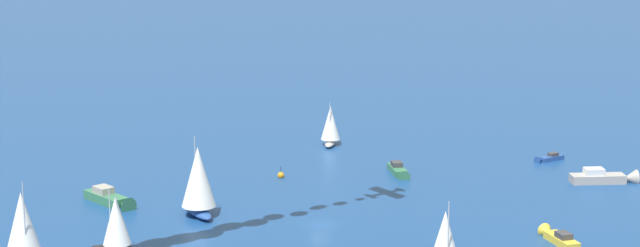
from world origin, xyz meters
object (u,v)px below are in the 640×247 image
at_px(sailboat_trailing, 116,223).
at_px(motorboat_outer_ring_a, 558,237).
at_px(motorboat_far_stbd, 607,178).
at_px(motorboat_mid_cluster, 399,171).
at_px(sailboat_inshore, 330,125).
at_px(sailboat_ahead, 23,240).
at_px(marker_buoy, 281,175).
at_px(motorboat_outer_ring_b, 111,199).
at_px(motorboat_near_centre, 548,158).
at_px(sailboat_offshore, 198,181).

bearing_deg(sailboat_trailing, motorboat_outer_ring_a, 74.22).
height_order(motorboat_far_stbd, motorboat_mid_cluster, motorboat_far_stbd).
xyz_separation_m(sailboat_inshore, sailboat_ahead, (57.60, -60.24, 2.41)).
distance_m(sailboat_inshore, motorboat_mid_cluster, 24.32).
distance_m(sailboat_ahead, motorboat_mid_cluster, 72.09).
relative_size(sailboat_trailing, marker_buoy, 4.11).
bearing_deg(sailboat_inshore, motorboat_mid_cluster, 7.74).
distance_m(sailboat_trailing, motorboat_mid_cluster, 56.28).
distance_m(sailboat_trailing, motorboat_outer_ring_a, 58.98).
bearing_deg(sailboat_trailing, motorboat_mid_cluster, 114.94).
distance_m(sailboat_inshore, sailboat_trailing, 67.37).
xyz_separation_m(motorboat_far_stbd, motorboat_outer_ring_a, (23.49, -23.83, -0.23)).
distance_m(motorboat_mid_cluster, marker_buoy, 19.69).
height_order(motorboat_outer_ring_a, motorboat_outer_ring_b, motorboat_outer_ring_b).
bearing_deg(marker_buoy, motorboat_outer_ring_a, 29.08).
distance_m(motorboat_near_centre, motorboat_outer_ring_a, 45.33).
xyz_separation_m(sailboat_offshore, marker_buoy, (-16.46, 17.88, -4.94)).
xyz_separation_m(sailboat_offshore, motorboat_outer_ring_b, (-10.33, -11.01, -4.50)).
relative_size(motorboat_far_stbd, sailboat_offshore, 0.96).
relative_size(motorboat_near_centre, marker_buoy, 2.87).
relative_size(motorboat_near_centre, sailboat_inshore, 0.73).
height_order(sailboat_offshore, sailboat_ahead, sailboat_ahead).
bearing_deg(motorboat_far_stbd, marker_buoy, -113.46).
relative_size(motorboat_near_centre, sailboat_offshore, 0.52).
height_order(sailboat_inshore, sailboat_ahead, sailboat_ahead).
xyz_separation_m(sailboat_inshore, sailboat_offshore, (35.46, -33.71, 1.55)).
relative_size(sailboat_trailing, motorboat_mid_cluster, 1.05).
relative_size(motorboat_outer_ring_a, marker_buoy, 3.82).
xyz_separation_m(motorboat_mid_cluster, motorboat_outer_ring_b, (1.23, -47.97, 0.20)).
height_order(motorboat_mid_cluster, marker_buoy, marker_buoy).
relative_size(sailboat_inshore, motorboat_outer_ring_b, 0.77).
bearing_deg(marker_buoy, motorboat_far_stbd, 66.54).
bearing_deg(sailboat_trailing, motorboat_outer_ring_b, 172.46).
height_order(motorboat_near_centre, sailboat_inshore, sailboat_inshore).
height_order(sailboat_trailing, motorboat_mid_cluster, sailboat_trailing).
xyz_separation_m(motorboat_near_centre, motorboat_far_stbd, (15.80, 1.23, 0.39)).
bearing_deg(motorboat_outer_ring_a, marker_buoy, -150.92).
xyz_separation_m(sailboat_offshore, motorboat_outer_ring_a, (28.14, 42.68, -4.70)).
height_order(motorboat_far_stbd, sailboat_inshore, sailboat_inshore).
distance_m(motorboat_near_centre, motorboat_outer_ring_b, 76.30).
xyz_separation_m(motorboat_far_stbd, motorboat_mid_cluster, (-16.22, -29.55, -0.22)).
height_order(sailboat_offshore, sailboat_trailing, sailboat_offshore).
height_order(motorboat_near_centre, sailboat_trailing, sailboat_trailing).
xyz_separation_m(sailboat_offshore, sailboat_trailing, (12.12, -13.99, -1.38)).
bearing_deg(sailboat_ahead, motorboat_outer_ring_a, 85.05).
bearing_deg(motorboat_mid_cluster, sailboat_offshore, -72.62).
relative_size(sailboat_ahead, motorboat_outer_ring_a, 1.69).
bearing_deg(motorboat_near_centre, sailboat_ahead, -70.06).
relative_size(sailboat_ahead, motorboat_outer_ring_b, 1.26).
distance_m(motorboat_near_centre, motorboat_mid_cluster, 28.33).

